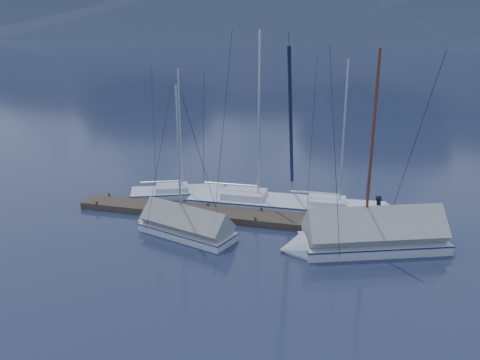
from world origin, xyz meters
name	(u,v)px	position (x,y,z in m)	size (l,w,h in m)	color
ground	(230,235)	(0.00, 0.00, 0.00)	(1000.00, 1000.00, 0.00)	#171E34
dock	(240,218)	(0.00, 2.00, 0.11)	(18.00, 1.50, 0.54)	#382D23
mooring_posts	(231,212)	(-0.50, 2.00, 0.35)	(15.12, 1.52, 0.35)	#382D23
sailboat_open_left	(190,193)	(-3.86, 4.90, 0.14)	(6.42, 4.00, 8.24)	silver
sailboat_open_mid	(268,204)	(1.05, 4.14, 0.18)	(8.03, 3.43, 10.54)	silver
sailboat_open_right	(348,210)	(5.44, 4.48, 0.16)	(6.91, 2.93, 9.01)	silver
sailboat_covered_near	(361,239)	(6.27, 0.06, 0.50)	(8.04, 4.93, 10.04)	silver
sailboat_covered_far	(180,226)	(-2.41, -0.50, 0.39)	(5.97, 3.37, 8.02)	silver
person	(378,212)	(6.99, 1.91, 1.18)	(0.61, 0.40, 1.67)	black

